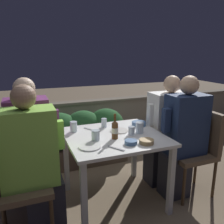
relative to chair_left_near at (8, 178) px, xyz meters
The scene contains 25 objects.
ground_plane 1.14m from the chair_left_near, ahead, with size 16.00×16.00×0.00m, color #847056.
parapet_wall 2.04m from the chair_left_near, 61.29° to the left, with size 9.00×0.18×0.75m.
dining_table 0.99m from the chair_left_near, ahead, with size 0.94×0.87×0.73m.
planter_hedge 1.45m from the chair_left_near, 51.14° to the left, with size 1.18×0.47×0.76m.
chair_left_near is the anchor object (origin of this frame).
person_green_blouse 0.22m from the chair_left_near, ahead, with size 0.51×0.26×1.30m.
chair_left_far 0.34m from the chair_left_near, 87.35° to the left, with size 0.46×0.45×0.92m.
person_purple_stripe 0.42m from the chair_left_near, 57.25° to the left, with size 0.48×0.26×1.31m.
chair_right_near 1.90m from the chair_left_near, ahead, with size 0.46×0.45×0.92m.
person_navy_jumper 1.70m from the chair_left_near, ahead, with size 0.49×0.26×1.30m.
chair_right_far 1.93m from the chair_left_near, ahead, with size 0.46×0.45×0.92m.
person_white_polo 1.73m from the chair_left_near, 10.92° to the left, with size 0.52×0.26×1.27m.
beer_bottle 0.99m from the chair_left_near, ahead, with size 0.06×0.06×0.24m.
plate_0 1.11m from the chair_left_near, 13.61° to the left, with size 0.19×0.19×0.01m.
plate_1 0.69m from the chair_left_near, ahead, with size 0.20×0.20×0.01m.
bowl_0 1.19m from the chair_left_near, ahead, with size 0.13×0.13×0.04m.
bowl_1 1.41m from the chair_left_near, 14.79° to the left, with size 0.16×0.16×0.04m.
bowl_2 1.05m from the chair_left_near, ahead, with size 0.11×0.11×0.04m.
glass_cup_0 1.26m from the chair_left_near, ahead, with size 0.08×0.08×0.11m.
glass_cup_1 0.78m from the chair_left_near, 33.26° to the left, with size 0.07×0.07×0.11m.
glass_cup_2 1.16m from the chair_left_near, ahead, with size 0.06×0.06×0.09m.
glass_cup_3 1.08m from the chair_left_near, 24.54° to the left, with size 0.06×0.06×0.10m.
glass_cup_4 0.80m from the chair_left_near, ahead, with size 0.08×0.08×0.10m.
fork_0 0.92m from the chair_left_near, 27.09° to the left, with size 0.10×0.16×0.01m.
fork_1 0.90m from the chair_left_near, ahead, with size 0.11×0.15×0.01m.
Camera 1 is at (-0.82, -2.03, 1.55)m, focal length 38.00 mm.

